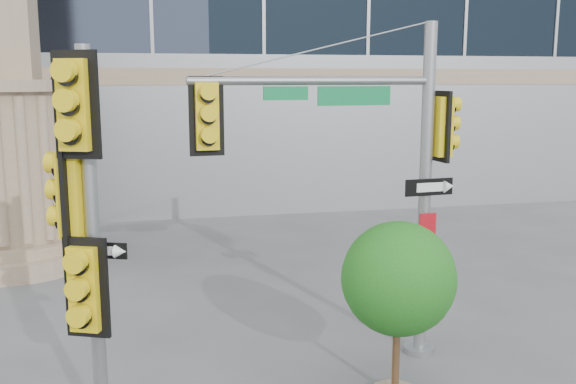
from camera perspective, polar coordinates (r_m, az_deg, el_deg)
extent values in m
cylinder|color=gray|center=(19.64, -22.93, -5.14)|extent=(4.40, 4.40, 0.50)
cylinder|color=gray|center=(19.54, -23.01, -4.01)|extent=(3.80, 3.80, 0.30)
cylinder|color=gray|center=(19.16, -23.44, 2.24)|extent=(3.00, 3.00, 4.00)
cylinder|color=gray|center=(19.02, -23.90, 8.67)|extent=(3.50, 3.50, 0.30)
cone|color=#472D14|center=(18.81, -20.05, 10.13)|extent=(0.24, 0.24, 0.50)
cylinder|color=slate|center=(12.78, 11.56, -13.51)|extent=(0.57, 0.57, 0.12)
cylinder|color=slate|center=(11.92, 12.07, -0.19)|extent=(0.22, 0.22, 6.11)
cylinder|color=slate|center=(10.86, 2.38, 9.85)|extent=(4.27, 0.47, 0.14)
cube|color=#0E793F|center=(11.10, 5.92, 8.50)|extent=(1.32, 0.14, 0.33)
cube|color=yellow|center=(10.42, -7.27, 6.69)|extent=(0.58, 0.33, 1.27)
cube|color=yellow|center=(11.91, 13.49, 5.68)|extent=(0.33, 0.58, 1.27)
cube|color=black|center=(11.77, 12.43, 0.43)|extent=(0.94, 0.10, 0.31)
cube|color=#AD101A|center=(11.90, 12.30, -2.96)|extent=(0.33, 0.06, 0.47)
cylinder|color=slate|center=(9.26, -16.89, -5.03)|extent=(0.20, 0.20, 5.57)
cube|color=yellow|center=(8.75, -18.28, 7.36)|extent=(0.69, 0.52, 1.39)
cube|color=yellow|center=(9.21, -18.50, -0.23)|extent=(0.52, 0.69, 1.39)
cube|color=yellow|center=(9.18, -17.44, -8.10)|extent=(0.69, 0.52, 1.39)
cube|color=black|center=(9.04, -16.15, -4.99)|extent=(0.65, 0.29, 0.22)
cylinder|color=#382314|center=(10.84, 9.59, -13.72)|extent=(0.12, 0.12, 1.57)
sphere|color=#1B6316|center=(10.41, 9.79, -7.57)|extent=(1.83, 1.83, 1.83)
sphere|color=#1B6316|center=(10.83, 11.25, -8.37)|extent=(1.13, 1.13, 1.13)
sphere|color=#1B6316|center=(10.18, 8.61, -9.24)|extent=(0.96, 0.96, 0.96)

